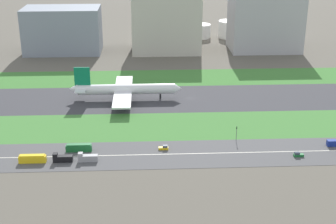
# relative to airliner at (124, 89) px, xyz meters

# --- Properties ---
(ground_plane) EXTENTS (800.00, 800.00, 0.00)m
(ground_plane) POSITION_rel_airliner_xyz_m (38.83, -0.00, -6.23)
(ground_plane) COLOR #5B564C
(runway) EXTENTS (280.00, 46.00, 0.10)m
(runway) POSITION_rel_airliner_xyz_m (38.83, -0.00, -6.18)
(runway) COLOR #38383D
(runway) RESTS_ON ground_plane
(grass_median_north) EXTENTS (280.00, 36.00, 0.10)m
(grass_median_north) POSITION_rel_airliner_xyz_m (38.83, 41.00, -6.18)
(grass_median_north) COLOR #3D7A33
(grass_median_north) RESTS_ON ground_plane
(grass_median_south) EXTENTS (280.00, 36.00, 0.10)m
(grass_median_south) POSITION_rel_airliner_xyz_m (38.83, -41.00, -6.18)
(grass_median_south) COLOR #427F38
(grass_median_south) RESTS_ON ground_plane
(highway) EXTENTS (280.00, 28.00, 0.10)m
(highway) POSITION_rel_airliner_xyz_m (38.83, -73.00, -6.18)
(highway) COLOR #4C4C4F
(highway) RESTS_ON ground_plane
(highway_centerline) EXTENTS (266.00, 0.50, 0.01)m
(highway_centerline) POSITION_rel_airliner_xyz_m (38.83, -73.00, -6.13)
(highway_centerline) COLOR silver
(highway_centerline) RESTS_ON highway
(airliner) EXTENTS (65.00, 56.00, 19.70)m
(airliner) POSITION_rel_airliner_xyz_m (0.00, 0.00, 0.00)
(airliner) COLOR white
(airliner) RESTS_ON runway
(truck_2) EXTENTS (8.40, 2.50, 4.00)m
(truck_2) POSITION_rel_airliner_xyz_m (-23.80, -78.00, -4.56)
(truck_2) COLOR black
(truck_2) RESTS_ON highway
(car_1) EXTENTS (4.40, 1.80, 2.00)m
(car_1) POSITION_rel_airliner_xyz_m (20.56, -68.00, -5.31)
(car_1) COLOR yellow
(car_1) RESTS_ON highway
(bus_1) EXTENTS (11.60, 2.50, 3.50)m
(bus_1) POSITION_rel_airliner_xyz_m (-17.86, -68.00, -4.41)
(bus_1) COLOR #19662D
(bus_1) RESTS_ON highway
(truck_1) EXTENTS (8.40, 2.50, 4.00)m
(truck_1) POSITION_rel_airliner_xyz_m (-12.98, -78.00, -4.56)
(truck_1) COLOR #99999E
(truck_1) RESTS_ON highway
(car_2) EXTENTS (4.40, 1.80, 2.00)m
(car_2) POSITION_rel_airliner_xyz_m (79.57, -78.00, -5.31)
(car_2) COLOR #19662D
(car_2) RESTS_ON highway
(bus_0) EXTENTS (11.60, 2.50, 3.50)m
(bus_0) POSITION_rel_airliner_xyz_m (-36.50, -78.00, -4.41)
(bus_0) COLOR yellow
(bus_0) RESTS_ON highway
(traffic_light) EXTENTS (0.36, 0.50, 7.20)m
(traffic_light) POSITION_rel_airliner_xyz_m (55.16, -60.01, -1.94)
(traffic_light) COLOR #4C4C51
(traffic_light) RESTS_ON highway
(terminal_building) EXTENTS (58.79, 33.67, 34.98)m
(terminal_building) POSITION_rel_airliner_xyz_m (-51.17, 114.00, 11.26)
(terminal_building) COLOR gray
(terminal_building) RESTS_ON ground_plane
(hangar_building) EXTENTS (53.12, 38.68, 47.46)m
(hangar_building) POSITION_rel_airliner_xyz_m (29.66, 114.00, 17.50)
(hangar_building) COLOR beige
(hangar_building) RESTS_ON ground_plane
(office_tower) EXTENTS (54.90, 37.14, 46.04)m
(office_tower) POSITION_rel_airliner_xyz_m (108.41, 114.00, 16.79)
(office_tower) COLOR #B2B2B7
(office_tower) RESTS_ON ground_plane
(fuel_tank_west) EXTENTS (16.87, 16.87, 14.36)m
(fuel_tank_west) POSITION_rel_airliner_xyz_m (37.62, 159.00, 0.95)
(fuel_tank_west) COLOR silver
(fuel_tank_west) RESTS_ON ground_plane
(fuel_tank_centre) EXTENTS (18.12, 18.12, 12.04)m
(fuel_tank_centre) POSITION_rel_airliner_xyz_m (62.31, 159.00, -0.21)
(fuel_tank_centre) COLOR silver
(fuel_tank_centre) RESTS_ON ground_plane
(fuel_tank_east) EXTENTS (22.63, 22.63, 14.77)m
(fuel_tank_east) POSITION_rel_airliner_xyz_m (89.82, 159.00, 1.15)
(fuel_tank_east) COLOR silver
(fuel_tank_east) RESTS_ON ground_plane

